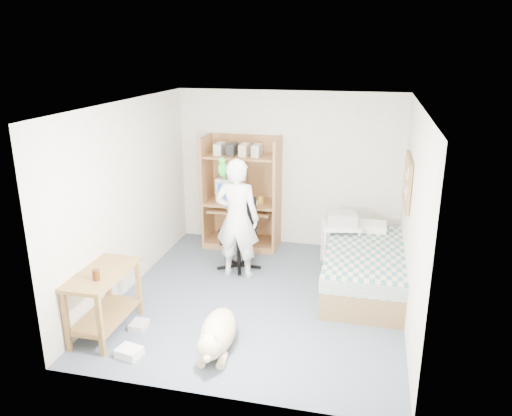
% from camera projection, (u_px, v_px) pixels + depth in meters
% --- Properties ---
extents(floor, '(4.00, 4.00, 0.00)m').
position_uv_depth(floor, '(261.00, 297.00, 6.55)').
color(floor, '#4E5869').
rests_on(floor, ground).
extents(wall_back, '(3.60, 0.02, 2.50)m').
position_uv_depth(wall_back, '(288.00, 170.00, 8.02)').
color(wall_back, beige).
rests_on(wall_back, floor).
extents(wall_right, '(0.02, 4.00, 2.50)m').
position_uv_depth(wall_right, '(413.00, 218.00, 5.77)').
color(wall_right, beige).
rests_on(wall_right, floor).
extents(wall_left, '(0.02, 4.00, 2.50)m').
position_uv_depth(wall_left, '(128.00, 197.00, 6.56)').
color(wall_left, beige).
rests_on(wall_left, floor).
extents(ceiling, '(3.60, 4.00, 0.02)m').
position_uv_depth(ceiling, '(261.00, 104.00, 5.78)').
color(ceiling, white).
rests_on(ceiling, wall_back).
extents(computer_hutch, '(1.20, 0.63, 1.80)m').
position_uv_depth(computer_hutch, '(242.00, 197.00, 8.06)').
color(computer_hutch, brown).
rests_on(computer_hutch, floor).
extents(bed, '(1.02, 2.02, 0.66)m').
position_uv_depth(bed, '(364.00, 268.00, 6.75)').
color(bed, brown).
rests_on(bed, floor).
extents(side_desk, '(0.50, 1.00, 0.75)m').
position_uv_depth(side_desk, '(104.00, 293.00, 5.62)').
color(side_desk, brown).
rests_on(side_desk, floor).
extents(corkboard, '(0.04, 0.94, 0.66)m').
position_uv_depth(corkboard, '(408.00, 181.00, 6.55)').
color(corkboard, '#9C7246').
rests_on(corkboard, wall_right).
extents(office_chair, '(0.58, 0.58, 1.03)m').
position_uv_depth(office_chair, '(240.00, 243.00, 7.38)').
color(office_chair, black).
rests_on(office_chair, floor).
extents(person, '(0.64, 0.43, 1.71)m').
position_uv_depth(person, '(237.00, 219.00, 6.93)').
color(person, white).
rests_on(person, floor).
extents(parrot, '(0.13, 0.22, 0.35)m').
position_uv_depth(parrot, '(223.00, 168.00, 6.77)').
color(parrot, '#159228').
rests_on(parrot, person).
extents(dog, '(0.46, 1.18, 0.44)m').
position_uv_depth(dog, '(217.00, 333.00, 5.38)').
color(dog, beige).
rests_on(dog, floor).
extents(printer_cart, '(0.63, 0.54, 0.66)m').
position_uv_depth(printer_cart, '(340.00, 239.00, 7.34)').
color(printer_cart, white).
rests_on(printer_cart, floor).
extents(printer, '(0.47, 0.39, 0.18)m').
position_uv_depth(printer, '(341.00, 219.00, 7.25)').
color(printer, '#AAAAA6').
rests_on(printer, printer_cart).
extents(crt_monitor, '(0.42, 0.44, 0.37)m').
position_uv_depth(crt_monitor, '(231.00, 188.00, 8.06)').
color(crt_monitor, beige).
rests_on(crt_monitor, computer_hutch).
extents(keyboard, '(0.45, 0.16, 0.03)m').
position_uv_depth(keyboard, '(242.00, 209.00, 7.95)').
color(keyboard, beige).
rests_on(keyboard, computer_hutch).
extents(pencil_cup, '(0.08, 0.08, 0.12)m').
position_uv_depth(pencil_cup, '(261.00, 200.00, 7.91)').
color(pencil_cup, gold).
rests_on(pencil_cup, computer_hutch).
extents(drink_glass, '(0.08, 0.08, 0.12)m').
position_uv_depth(drink_glass, '(96.00, 275.00, 5.34)').
color(drink_glass, '#411D0A').
rests_on(drink_glass, side_desk).
extents(floor_box_a, '(0.28, 0.25, 0.10)m').
position_uv_depth(floor_box_a, '(129.00, 352.00, 5.29)').
color(floor_box_a, white).
rests_on(floor_box_a, floor).
extents(floor_box_b, '(0.18, 0.22, 0.08)m').
position_uv_depth(floor_box_b, '(139.00, 325.00, 5.82)').
color(floor_box_b, '#B7B7B2').
rests_on(floor_box_b, floor).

